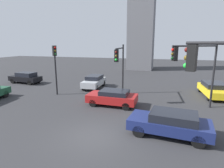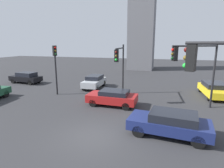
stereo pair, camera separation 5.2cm
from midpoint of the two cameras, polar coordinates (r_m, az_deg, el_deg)
name	(u,v)px [view 1 (the left image)]	position (r m, az deg, el deg)	size (l,w,h in m)	color
ground_plane	(94,137)	(11.03, -5.67, -15.61)	(109.08, 109.08, 0.00)	#2D2D30
traffic_light_0	(120,61)	(17.22, 2.37, 7.07)	(0.57, 4.08, 5.03)	black
traffic_light_1	(196,62)	(15.44, 24.00, 6.08)	(3.43, 2.40, 5.30)	black
traffic_light_3	(55,61)	(19.46, -16.99, 6.77)	(0.49, 0.44, 4.92)	black
car_2	(94,81)	(21.98, -5.52, 0.80)	(1.91, 4.14, 1.45)	#ADB2B7
car_4	(170,123)	(11.28, 17.12, -11.23)	(4.64, 2.34, 1.40)	navy
car_5	(26,78)	(26.96, -24.87, 1.81)	(4.30, 2.01, 1.44)	black
car_6	(113,97)	(15.76, 0.07, -4.03)	(4.15, 1.95, 1.32)	maroon
car_7	(215,89)	(20.99, 28.69, -1.41)	(2.57, 4.91, 1.35)	yellow
skyline_tower	(142,9)	(38.82, 9.09, 21.67)	(4.80, 4.80, 23.06)	slate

